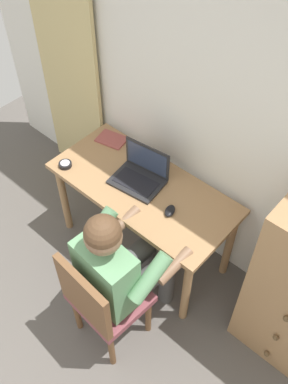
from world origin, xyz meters
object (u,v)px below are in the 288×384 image
(person_seated, at_px, (122,265))
(notebook_pad, at_px, (112,139))
(desk_clock, at_px, (65,164))
(computer_mouse, at_px, (170,211))
(desk, at_px, (143,196))
(chair, at_px, (101,300))
(laptop, at_px, (140,174))

(person_seated, height_order, notebook_pad, person_seated)
(desk_clock, xyz_separation_m, notebook_pad, (0.05, 0.41, -0.01))
(computer_mouse, xyz_separation_m, desk_clock, (-0.80, -0.16, -0.00))
(desk_clock, height_order, notebook_pad, desk_clock)
(desk_clock, distance_m, notebook_pad, 0.41)
(desk, relative_size, notebook_pad, 6.17)
(chair, distance_m, desk_clock, 0.98)
(chair, relative_size, desk_clock, 9.68)
(desk, bearing_deg, computer_mouse, -11.03)
(laptop, distance_m, desk_clock, 0.54)
(desk, xyz_separation_m, person_seated, (0.30, -0.51, 0.06))
(laptop, height_order, notebook_pad, laptop)
(laptop, bearing_deg, desk_clock, -151.81)
(chair, distance_m, notebook_pad, 1.20)
(notebook_pad, bearing_deg, laptop, -32.90)
(computer_mouse, height_order, desk_clock, computer_mouse)
(desk, xyz_separation_m, desk_clock, (-0.53, -0.22, 0.12))
(desk, distance_m, desk_clock, 0.58)
(computer_mouse, relative_size, notebook_pad, 0.48)
(desk, height_order, laptop, laptop)
(laptop, bearing_deg, person_seated, -57.26)
(laptop, height_order, computer_mouse, laptop)
(desk, height_order, chair, chair)
(chair, relative_size, computer_mouse, 8.71)
(laptop, bearing_deg, chair, -64.90)
(chair, distance_m, laptop, 0.86)
(desk_clock, bearing_deg, laptop, 28.19)
(notebook_pad, bearing_deg, computer_mouse, -30.98)
(desk, xyz_separation_m, chair, (0.29, -0.70, -0.12))
(chair, bearing_deg, laptop, 115.10)
(chair, height_order, desk_clock, chair)
(person_seated, relative_size, notebook_pad, 5.66)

